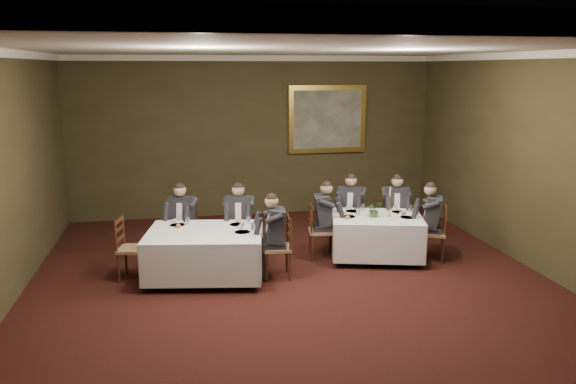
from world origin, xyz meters
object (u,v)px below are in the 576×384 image
object	(u,v)px
table_second	(205,251)
diner_main_endleft	(321,229)
chair_main_backleft	(351,230)
painting	(327,119)
chair_main_endright	(433,244)
diner_sec_backleft	(183,230)
chair_sec_backleft	(184,243)
chair_sec_backright	(240,242)
chair_main_endleft	(320,242)
chair_main_backright	(395,231)
table_main	(377,234)
diner_sec_endright	(277,246)
chair_sec_endright	(278,260)
centerpiece	(374,209)
diner_main_backright	(395,219)
diner_main_endright	(433,231)
diner_main_backleft	(351,218)
diner_sec_backright	(239,230)
chair_sec_endleft	(133,261)
candlestick	(390,205)

from	to	relation	value
table_second	diner_main_endleft	world-z (taller)	diner_main_endleft
chair_main_backleft	diner_main_endleft	distance (m)	0.98
diner_main_endleft	painting	size ratio (longest dim) A/B	0.76
chair_main_endright	diner_sec_backleft	distance (m)	4.30
chair_sec_backleft	chair_sec_backright	size ratio (longest dim) A/B	1.00
chair_main_endleft	diner_main_endleft	world-z (taller)	diner_main_endleft
chair_main_backright	chair_main_endleft	xyz separation A→B (m)	(-1.53, -0.41, 0.00)
chair_main_backleft	table_main	bearing A→B (deg)	129.18
diner_main_endleft	diner_sec_endright	xyz separation A→B (m)	(-0.91, -0.77, 0.00)
chair_sec_endright	centerpiece	size ratio (longest dim) A/B	3.57
chair_main_backright	diner_main_backright	size ratio (longest dim) A/B	0.74
chair_sec_endright	chair_main_endleft	bearing A→B (deg)	-44.75
chair_sec_endright	painting	bearing A→B (deg)	-20.66
diner_main_endright	chair_sec_backleft	distance (m)	4.28
chair_main_endleft	diner_main_backright	bearing A→B (deg)	112.64
chair_main_endright	painting	xyz separation A→B (m)	(-0.93, 3.64, 1.83)
chair_sec_backleft	chair_sec_endright	xyz separation A→B (m)	(1.44, -1.17, 0.00)
diner_main_backleft	chair_sec_endright	xyz separation A→B (m)	(-1.62, -1.38, -0.23)
chair_sec_backleft	diner_sec_endright	size ratio (longest dim) A/B	0.74
diner_sec_backleft	chair_main_backleft	bearing A→B (deg)	-154.78
diner_main_endright	diner_main_endleft	bearing A→B (deg)	100.61
chair_main_endright	table_main	bearing A→B (deg)	100.48
table_main	diner_sec_backleft	xyz separation A→B (m)	(-3.27, 0.63, 0.06)
table_second	diner_main_endleft	size ratio (longest dim) A/B	1.48
chair_main_backleft	chair_sec_backright	size ratio (longest dim) A/B	1.00
chair_main_backleft	chair_main_endright	xyz separation A→B (m)	(1.13, -1.10, 0.00)
diner_main_backright	diner_sec_endright	bearing A→B (deg)	39.78
table_main	painting	size ratio (longest dim) A/B	1.01
chair_main_backleft	chair_main_endleft	xyz separation A→B (m)	(-0.74, -0.62, 0.00)
diner_main_endright	chair_sec_endright	world-z (taller)	diner_main_endright
table_second	centerpiece	bearing A→B (deg)	6.36
diner_main_backright	diner_sec_backright	world-z (taller)	same
chair_main_endleft	diner_main_endright	size ratio (longest dim) A/B	0.74
diner_sec_backleft	centerpiece	world-z (taller)	diner_sec_backleft
table_main	chair_sec_backleft	xyz separation A→B (m)	(-3.27, 0.64, -0.17)
diner_main_endright	chair_sec_endright	xyz separation A→B (m)	(-2.75, -0.29, -0.23)
table_second	chair_sec_endleft	bearing A→B (deg)	170.48
diner_main_backleft	chair_main_backleft	bearing A→B (deg)	-90.00
diner_sec_backleft	centerpiece	size ratio (longest dim) A/B	4.80
chair_main_backleft	chair_main_backright	bearing A→B (deg)	-168.21
chair_main_backright	diner_sec_endright	xyz separation A→B (m)	(-2.43, -1.19, 0.23)
chair_main_backright	centerpiece	xyz separation A→B (m)	(-0.66, -0.68, 0.62)
chair_main_backleft	chair_sec_backleft	xyz separation A→B (m)	(-3.07, -0.22, 0.00)
diner_main_endleft	chair_sec_endleft	bearing A→B (deg)	-74.97
diner_sec_backright	diner_sec_backleft	bearing A→B (deg)	1.75
chair_main_endleft	candlestick	distance (m)	1.35
diner_main_backright	diner_main_endright	bearing A→B (deg)	124.57
table_second	diner_main_backright	distance (m)	3.67
chair_sec_backleft	chair_main_endright	bearing A→B (deg)	-170.95
chair_main_backleft	diner_main_endleft	world-z (taller)	diner_main_endleft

